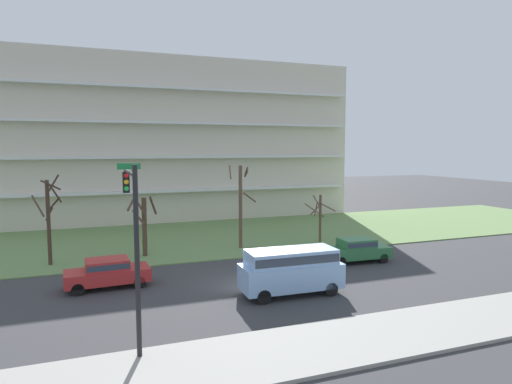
% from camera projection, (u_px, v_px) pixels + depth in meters
% --- Properties ---
extents(ground, '(160.00, 160.00, 0.00)m').
position_uv_depth(ground, '(253.00, 286.00, 24.31)').
color(ground, '#38383A').
extents(sidewalk_curb_near, '(80.00, 4.00, 0.15)m').
position_uv_depth(sidewalk_curb_near, '(325.00, 345.00, 16.84)').
color(sidewalk_curb_near, '#99968E').
rests_on(sidewalk_curb_near, ground).
extents(grass_lawn_strip, '(80.00, 16.00, 0.08)m').
position_uv_depth(grass_lawn_strip, '(196.00, 238.00, 37.36)').
color(grass_lawn_strip, '#66844C').
rests_on(grass_lawn_strip, ground).
extents(apartment_building, '(38.42, 13.88, 16.64)m').
position_uv_depth(apartment_building, '(166.00, 141.00, 50.04)').
color(apartment_building, beige).
rests_on(apartment_building, ground).
extents(tree_far_left, '(1.80, 1.71, 5.85)m').
position_uv_depth(tree_far_left, '(49.00, 217.00, 28.21)').
color(tree_far_left, '#423023').
rests_on(tree_far_left, ground).
extents(tree_left, '(2.12, 2.10, 4.52)m').
position_uv_depth(tree_left, '(144.00, 223.00, 30.61)').
color(tree_left, '#4C3828').
rests_on(tree_left, ground).
extents(tree_center, '(2.18, 2.17, 6.26)m').
position_uv_depth(tree_center, '(241.00, 203.00, 33.03)').
color(tree_center, brown).
rests_on(tree_center, ground).
extents(tree_right, '(2.22, 1.98, 3.84)m').
position_uv_depth(tree_right, '(320.00, 216.00, 35.20)').
color(tree_right, brown).
rests_on(tree_right, ground).
extents(van_blue_near_left, '(5.25, 2.13, 2.36)m').
position_uv_depth(van_blue_near_left, '(291.00, 268.00, 22.78)').
color(van_blue_near_left, '#8CB2E0').
rests_on(van_blue_near_left, ground).
extents(sedan_green_center_left, '(4.50, 2.06, 1.57)m').
position_uv_depth(sedan_green_center_left, '(356.00, 249.00, 29.40)').
color(sedan_green_center_left, '#2D6B3D').
rests_on(sedan_green_center_left, ground).
extents(sedan_red_center_right, '(4.50, 2.06, 1.57)m').
position_uv_depth(sedan_red_center_right, '(107.00, 272.00, 23.97)').
color(sedan_red_center_right, '#B22828').
rests_on(sedan_red_center_right, ground).
extents(traffic_signal_mast, '(0.90, 4.55, 6.95)m').
position_uv_depth(traffic_signal_mast, '(133.00, 224.00, 16.69)').
color(traffic_signal_mast, black).
rests_on(traffic_signal_mast, ground).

